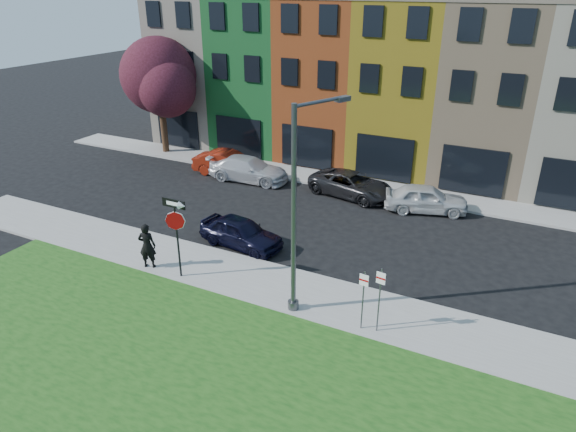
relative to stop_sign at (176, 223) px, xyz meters
The scene contains 15 objects.
ground 5.05m from the stop_sign, 25.36° to the right, with size 120.00×120.00×0.00m, color black.
sidewalk_near 6.54m from the stop_sign, 10.62° to the left, with size 40.00×3.00×0.12m, color gray.
sidewalk_far 13.38m from the stop_sign, 85.78° to the left, with size 40.00×2.40×0.12m, color gray.
rowhouse_block 19.52m from the stop_sign, 85.65° to the left, with size 30.00×10.12×10.00m.
stop_sign is the anchor object (origin of this frame).
man 2.14m from the stop_sign, behind, with size 0.83×0.70×1.95m, color black.
sedan_near 4.02m from the stop_sign, 78.69° to the left, with size 4.15×2.09×1.36m, color black.
parked_car_red 12.40m from the stop_sign, 113.55° to the left, with size 4.56×1.93×1.46m, color maroon.
parked_car_silver 11.58m from the stop_sign, 106.86° to the left, with size 5.04×2.37×1.42m, color #BBBBC0.
parked_car_dark 11.94m from the stop_sign, 74.96° to the left, with size 5.18×3.11×1.35m, color black.
parked_car_white 13.39m from the stop_sign, 56.92° to the left, with size 4.54×2.86×1.44m, color silver.
street_lamp 5.32m from the stop_sign, ahead, with size 1.25×2.43×7.46m.
parking_sign_a 7.70m from the stop_sign, ahead, with size 0.32×0.10×2.24m.
parking_sign_b 8.21m from the stop_sign, ahead, with size 0.32×0.10×2.43m.
tree_purple 17.44m from the stop_sign, 130.53° to the left, with size 5.97×5.22×7.68m.
Camera 1 is at (7.91, -12.08, 10.94)m, focal length 32.00 mm.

